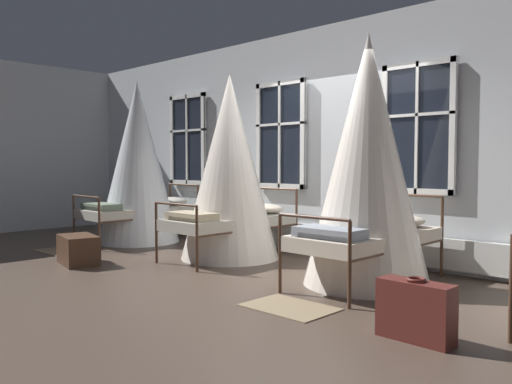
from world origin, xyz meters
name	(u,v)px	position (x,y,z in m)	size (l,w,h in m)	color
ground	(293,269)	(0.00, 0.00, 0.00)	(22.63, 22.63, 0.00)	#4C3D33
back_wall_with_windows	(346,141)	(0.00, 1.12, 1.61)	(12.32, 0.10, 3.23)	silver
window_bank	(340,193)	(0.00, 1.00, 0.91)	(7.59, 0.10, 2.46)	black
cot_first	(138,165)	(-3.33, -0.03, 1.28)	(1.35, 1.91, 2.66)	#4C3323
cot_second	(230,170)	(-1.12, -0.01, 1.21)	(1.35, 1.90, 2.52)	#4C3323
cot_third	(367,164)	(1.10, -0.09, 1.29)	(1.35, 1.89, 2.68)	#4C3323
rug_first	(62,251)	(-3.32, -1.37, 0.01)	(0.80, 0.56, 0.01)	#8E7A5B
rug_third	(290,307)	(1.11, -1.37, 0.01)	(0.80, 0.56, 0.01)	#8E7A5B
suitcase_dark	(416,311)	(2.34, -1.40, 0.22)	(0.56, 0.22, 0.47)	#5B231E
travel_trunk	(78,250)	(-2.21, -1.68, 0.19)	(0.64, 0.40, 0.37)	#472D1E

